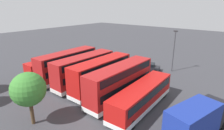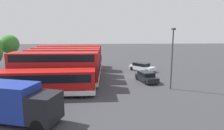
% 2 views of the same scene
% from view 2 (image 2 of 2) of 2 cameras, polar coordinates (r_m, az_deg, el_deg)
% --- Properties ---
extents(ground_plane, '(140.00, 140.00, 0.00)m').
position_cam_2_polar(ground_plane, '(32.51, 6.10, -3.27)').
color(ground_plane, '#38383D').
extents(bus_single_deck_near_end, '(2.98, 11.38, 2.95)m').
position_cam_2_polar(bus_single_deck_near_end, '(24.07, -18.19, -4.55)').
color(bus_single_deck_near_end, '#B71411').
rests_on(bus_single_deck_near_end, ground).
extents(bus_double_decker_second, '(2.75, 11.20, 4.55)m').
position_cam_2_polar(bus_double_decker_second, '(27.04, -15.64, -1.03)').
color(bus_double_decker_second, '#A51919').
rests_on(bus_double_decker_second, ground).
extents(bus_double_decker_third, '(2.62, 10.51, 4.55)m').
position_cam_2_polar(bus_double_decker_third, '(30.45, -13.36, 0.29)').
color(bus_double_decker_third, '#B71411').
rests_on(bus_double_decker_third, ground).
extents(bus_double_decker_fourth, '(2.71, 10.73, 4.55)m').
position_cam_2_polar(bus_double_decker_fourth, '(33.79, -12.33, 1.29)').
color(bus_double_decker_fourth, '#A51919').
rests_on(bus_double_decker_fourth, ground).
extents(bus_double_decker_fifth, '(2.87, 11.03, 4.55)m').
position_cam_2_polar(bus_double_decker_fifth, '(37.62, -11.39, 2.21)').
color(bus_double_decker_fifth, '#A51919').
rests_on(bus_double_decker_fifth, ground).
extents(bus_single_deck_sixth, '(2.63, 10.39, 2.95)m').
position_cam_2_polar(bus_single_deck_sixth, '(41.04, -10.68, 1.71)').
color(bus_single_deck_sixth, '#B71411').
rests_on(bus_single_deck_sixth, ground).
extents(box_truck_blue, '(4.46, 7.90, 3.20)m').
position_cam_2_polar(box_truck_blue, '(18.53, -25.97, -9.18)').
color(box_truck_blue, navy).
rests_on(box_truck_blue, ground).
extents(car_hatchback_silver, '(4.34, 2.83, 1.43)m').
position_cam_2_polar(car_hatchback_silver, '(29.66, 9.54, -3.28)').
color(car_hatchback_silver, black).
rests_on(car_hatchback_silver, ground).
extents(car_small_green, '(4.59, 4.43, 1.43)m').
position_cam_2_polar(car_small_green, '(37.11, 8.26, -0.54)').
color(car_small_green, silver).
rests_on(car_small_green, ground).
extents(lamp_post_tall, '(0.70, 0.30, 7.55)m').
position_cam_2_polar(lamp_post_tall, '(26.14, 16.38, 3.00)').
color(lamp_post_tall, '#38383D').
rests_on(lamp_post_tall, ground).
extents(tree_midright, '(3.88, 3.88, 6.23)m').
position_cam_2_polar(tree_midright, '(47.66, -26.58, 5.17)').
color(tree_midright, '#4C3823').
rests_on(tree_midright, ground).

